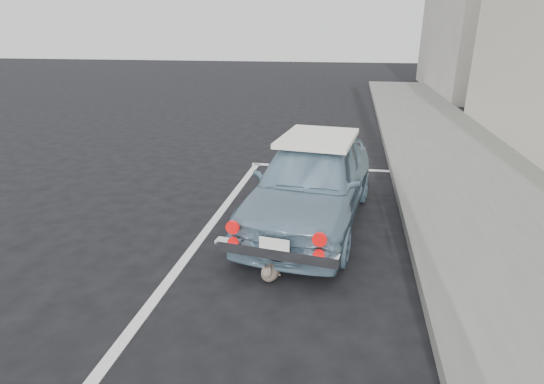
% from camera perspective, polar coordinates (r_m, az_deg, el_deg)
% --- Properties ---
extents(pline_front, '(3.00, 0.12, 0.01)m').
position_cam_1_polar(pline_front, '(8.72, 7.00, 3.26)').
color(pline_front, silver).
rests_on(pline_front, ground).
extents(pline_side, '(0.12, 7.00, 0.01)m').
position_cam_1_polar(pline_side, '(5.77, -9.61, -6.22)').
color(pline_side, silver).
rests_on(pline_side, ground).
extents(retro_coupe, '(1.86, 3.74, 1.22)m').
position_cam_1_polar(retro_coupe, '(6.03, 5.34, 1.53)').
color(retro_coupe, '#6E8EA4').
rests_on(retro_coupe, ground).
extents(cat, '(0.23, 0.45, 0.24)m').
position_cam_1_polar(cat, '(4.77, -0.27, -10.59)').
color(cat, '#6A5B51').
rests_on(cat, ground).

